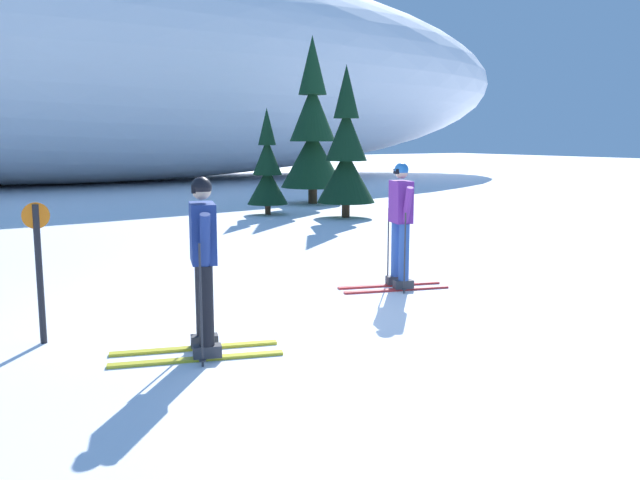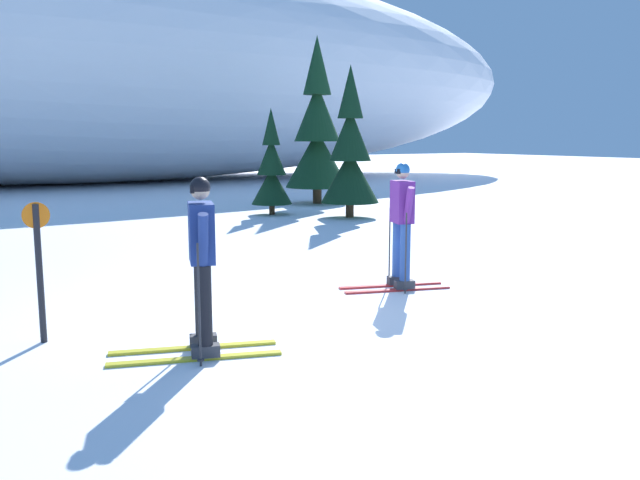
{
  "view_description": "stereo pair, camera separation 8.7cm",
  "coord_description": "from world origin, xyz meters",
  "px_view_note": "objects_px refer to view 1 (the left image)",
  "views": [
    {
      "loc": [
        -4.12,
        -7.07,
        2.21
      ],
      "look_at": [
        0.18,
        -0.22,
        0.95
      ],
      "focal_mm": 37.49,
      "sensor_mm": 36.0,
      "label": 1
    },
    {
      "loc": [
        -4.04,
        -7.11,
        2.21
      ],
      "look_at": [
        0.18,
        -0.22,
        0.95
      ],
      "focal_mm": 37.49,
      "sensor_mm": 36.0,
      "label": 2
    }
  ],
  "objects_px": {
    "skier_navy_jacket": "(203,262)",
    "skier_purple_jacket": "(400,223)",
    "pine_tree_far_right": "(313,134)",
    "pine_tree_center_right": "(346,154)",
    "trail_marker_post": "(39,264)",
    "pine_tree_center": "(267,170)"
  },
  "relations": [
    {
      "from": "pine_tree_center_right",
      "to": "pine_tree_center",
      "type": "bearing_deg",
      "value": 131.63
    },
    {
      "from": "skier_purple_jacket",
      "to": "pine_tree_center_right",
      "type": "bearing_deg",
      "value": 60.88
    },
    {
      "from": "pine_tree_center_right",
      "to": "trail_marker_post",
      "type": "xyz_separation_m",
      "value": [
        -9.16,
        -7.66,
        -0.86
      ]
    },
    {
      "from": "skier_navy_jacket",
      "to": "pine_tree_center_right",
      "type": "distance_m",
      "value": 11.91
    },
    {
      "from": "skier_navy_jacket",
      "to": "pine_tree_center_right",
      "type": "bearing_deg",
      "value": 48.78
    },
    {
      "from": "skier_navy_jacket",
      "to": "pine_tree_far_right",
      "type": "height_order",
      "value": "pine_tree_far_right"
    },
    {
      "from": "skier_purple_jacket",
      "to": "pine_tree_center_right",
      "type": "distance_m",
      "value": 8.76
    },
    {
      "from": "skier_navy_jacket",
      "to": "pine_tree_center",
      "type": "distance_m",
      "value": 12.38
    },
    {
      "from": "pine_tree_center_right",
      "to": "trail_marker_post",
      "type": "height_order",
      "value": "pine_tree_center_right"
    },
    {
      "from": "skier_navy_jacket",
      "to": "skier_purple_jacket",
      "type": "bearing_deg",
      "value": 20.16
    },
    {
      "from": "pine_tree_far_right",
      "to": "skier_navy_jacket",
      "type": "bearing_deg",
      "value": -125.52
    },
    {
      "from": "skier_purple_jacket",
      "to": "pine_tree_far_right",
      "type": "xyz_separation_m",
      "value": [
        5.47,
        11.37,
        1.31
      ]
    },
    {
      "from": "trail_marker_post",
      "to": "pine_tree_far_right",
      "type": "bearing_deg",
      "value": 47.68
    },
    {
      "from": "skier_purple_jacket",
      "to": "pine_tree_far_right",
      "type": "relative_size",
      "value": 0.34
    },
    {
      "from": "skier_navy_jacket",
      "to": "trail_marker_post",
      "type": "bearing_deg",
      "value": 136.12
    },
    {
      "from": "skier_purple_jacket",
      "to": "skier_navy_jacket",
      "type": "distance_m",
      "value": 3.82
    },
    {
      "from": "skier_navy_jacket",
      "to": "trail_marker_post",
      "type": "relative_size",
      "value": 1.19
    },
    {
      "from": "skier_purple_jacket",
      "to": "trail_marker_post",
      "type": "distance_m",
      "value": 4.92
    },
    {
      "from": "skier_navy_jacket",
      "to": "trail_marker_post",
      "type": "height_order",
      "value": "skier_navy_jacket"
    },
    {
      "from": "pine_tree_center_right",
      "to": "trail_marker_post",
      "type": "distance_m",
      "value": 11.97
    },
    {
      "from": "skier_purple_jacket",
      "to": "pine_tree_center",
      "type": "bearing_deg",
      "value": 73.73
    },
    {
      "from": "pine_tree_center",
      "to": "pine_tree_center_right",
      "type": "xyz_separation_m",
      "value": [
        1.52,
        -1.71,
        0.47
      ]
    }
  ]
}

